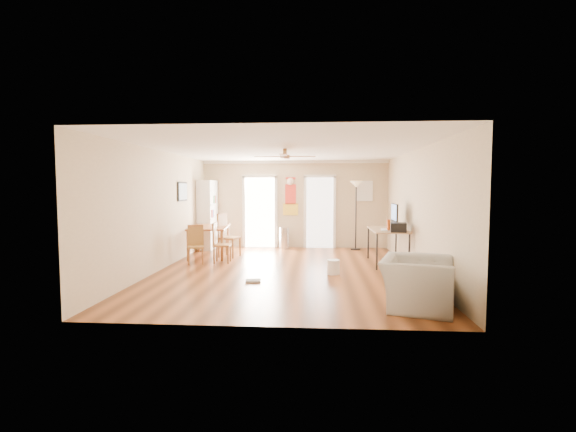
# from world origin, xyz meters

# --- Properties ---
(floor) EXTENTS (7.00, 7.00, 0.00)m
(floor) POSITION_xyz_m (0.00, 0.00, 0.00)
(floor) COLOR brown
(floor) RESTS_ON ground
(ceiling) EXTENTS (5.50, 7.00, 0.00)m
(ceiling) POSITION_xyz_m (0.00, 0.00, 2.60)
(ceiling) COLOR silver
(ceiling) RESTS_ON floor
(wall_back) EXTENTS (5.50, 0.04, 2.60)m
(wall_back) POSITION_xyz_m (0.00, 3.50, 1.30)
(wall_back) COLOR beige
(wall_back) RESTS_ON floor
(wall_front) EXTENTS (5.50, 0.04, 2.60)m
(wall_front) POSITION_xyz_m (0.00, -3.50, 1.30)
(wall_front) COLOR beige
(wall_front) RESTS_ON floor
(wall_left) EXTENTS (0.04, 7.00, 2.60)m
(wall_left) POSITION_xyz_m (-2.75, 0.00, 1.30)
(wall_left) COLOR beige
(wall_left) RESTS_ON floor
(wall_right) EXTENTS (0.04, 7.00, 2.60)m
(wall_right) POSITION_xyz_m (2.75, 0.00, 1.30)
(wall_right) COLOR beige
(wall_right) RESTS_ON floor
(crown_molding) EXTENTS (5.50, 7.00, 0.08)m
(crown_molding) POSITION_xyz_m (0.00, 0.00, 2.56)
(crown_molding) COLOR white
(crown_molding) RESTS_ON wall_back
(kitchen_doorway) EXTENTS (0.90, 0.10, 2.10)m
(kitchen_doorway) POSITION_xyz_m (-1.05, 3.48, 1.05)
(kitchen_doorway) COLOR white
(kitchen_doorway) RESTS_ON wall_back
(bathroom_doorway) EXTENTS (0.80, 0.10, 2.10)m
(bathroom_doorway) POSITION_xyz_m (0.75, 3.48, 1.05)
(bathroom_doorway) COLOR white
(bathroom_doorway) RESTS_ON wall_back
(wall_decal) EXTENTS (0.46, 0.03, 1.10)m
(wall_decal) POSITION_xyz_m (-0.13, 3.48, 1.55)
(wall_decal) COLOR red
(wall_decal) RESTS_ON wall_back
(ac_grille) EXTENTS (0.50, 0.04, 0.60)m
(ac_grille) POSITION_xyz_m (2.05, 3.47, 1.70)
(ac_grille) COLOR white
(ac_grille) RESTS_ON wall_back
(framed_poster) EXTENTS (0.04, 0.66, 0.48)m
(framed_poster) POSITION_xyz_m (-2.73, 1.40, 1.70)
(framed_poster) COLOR black
(framed_poster) RESTS_ON wall_left
(ceiling_fan) EXTENTS (1.24, 1.24, 0.20)m
(ceiling_fan) POSITION_xyz_m (0.00, -0.30, 2.43)
(ceiling_fan) COLOR #593819
(ceiling_fan) RESTS_ON ceiling
(bookshelf) EXTENTS (0.52, 0.95, 2.01)m
(bookshelf) POSITION_xyz_m (-2.53, 3.01, 1.00)
(bookshelf) COLOR silver
(bookshelf) RESTS_ON floor
(dining_table) EXTENTS (1.12, 1.67, 0.79)m
(dining_table) POSITION_xyz_m (-2.15, 1.76, 0.39)
(dining_table) COLOR #995C31
(dining_table) RESTS_ON floor
(dining_chair_right_a) EXTENTS (0.57, 0.57, 1.12)m
(dining_chair_right_a) POSITION_xyz_m (-1.60, 1.69, 0.56)
(dining_chair_right_a) COLOR #A26734
(dining_chair_right_a) RESTS_ON floor
(dining_chair_right_b) EXTENTS (0.41, 0.41, 0.95)m
(dining_chair_right_b) POSITION_xyz_m (-1.60, 0.88, 0.48)
(dining_chair_right_b) COLOR #A97536
(dining_chair_right_b) RESTS_ON floor
(dining_chair_near) EXTENTS (0.46, 0.46, 0.90)m
(dining_chair_near) POSITION_xyz_m (-2.19, 0.69, 0.45)
(dining_chair_near) COLOR #A77836
(dining_chair_near) RESTS_ON floor
(trash_can) EXTENTS (0.37, 0.37, 0.63)m
(trash_can) POSITION_xyz_m (-0.29, 3.21, 0.32)
(trash_can) COLOR silver
(trash_can) RESTS_ON floor
(torchiere_lamp) EXTENTS (0.40, 0.40, 1.99)m
(torchiere_lamp) POSITION_xyz_m (1.79, 3.15, 1.00)
(torchiere_lamp) COLOR black
(torchiere_lamp) RESTS_ON floor
(computer_desk) EXTENTS (0.77, 1.54, 0.83)m
(computer_desk) POSITION_xyz_m (2.31, 0.99, 0.41)
(computer_desk) COLOR tan
(computer_desk) RESTS_ON floor
(imac) EXTENTS (0.18, 0.65, 0.60)m
(imac) POSITION_xyz_m (2.47, 0.96, 1.12)
(imac) COLOR black
(imac) RESTS_ON computer_desk
(keyboard) EXTENTS (0.19, 0.44, 0.02)m
(keyboard) POSITION_xyz_m (2.20, 0.77, 0.83)
(keyboard) COLOR silver
(keyboard) RESTS_ON computer_desk
(printer) EXTENTS (0.39, 0.43, 0.20)m
(printer) POSITION_xyz_m (2.45, 0.41, 0.93)
(printer) COLOR black
(printer) RESTS_ON computer_desk
(orange_bottle) EXTENTS (0.10, 0.10, 0.24)m
(orange_bottle) POSITION_xyz_m (2.30, 0.77, 0.95)
(orange_bottle) COLOR #CF4C12
(orange_bottle) RESTS_ON computer_desk
(wastebasket_a) EXTENTS (0.31, 0.31, 0.30)m
(wastebasket_a) POSITION_xyz_m (1.00, -0.25, 0.15)
(wastebasket_a) COLOR white
(wastebasket_a) RESTS_ON floor
(floor_cloth) EXTENTS (0.31, 0.25, 0.04)m
(floor_cloth) POSITION_xyz_m (-0.55, -1.05, 0.02)
(floor_cloth) COLOR #A0A09B
(floor_cloth) RESTS_ON floor
(armchair) EXTENTS (1.30, 1.40, 0.75)m
(armchair) POSITION_xyz_m (2.15, -2.51, 0.37)
(armchair) COLOR #ACACA6
(armchair) RESTS_ON floor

